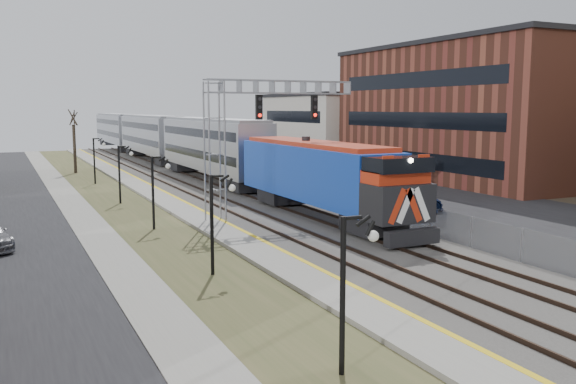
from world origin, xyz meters
TOP-DOWN VIEW (x-y plane):
  - street_west at (-11.50, 35.00)m, footprint 7.00×120.00m
  - sidewalk at (-7.00, 35.00)m, footprint 2.00×120.00m
  - grass_median at (-4.00, 35.00)m, footprint 4.00×120.00m
  - platform at (-1.00, 35.00)m, footprint 2.00×120.00m
  - ballast_bed at (4.00, 35.00)m, footprint 8.00×120.00m
  - parking_lot at (16.00, 35.00)m, footprint 16.00×120.00m
  - platform_edge at (-0.12, 35.00)m, footprint 0.24×120.00m
  - track_near at (2.00, 35.00)m, footprint 1.58×120.00m
  - track_far at (5.50, 35.00)m, footprint 1.58×120.00m
  - train at (5.50, 62.31)m, footprint 3.00×85.85m
  - signal_gantry at (1.22, 27.99)m, footprint 9.00×1.07m
  - lampposts at (-4.00, 18.29)m, footprint 0.14×62.14m
  - fence at (8.20, 35.00)m, footprint 0.04×120.00m
  - buildings_east at (30.00, 31.18)m, footprint 16.00×76.00m
  - car_lot_d at (11.52, 26.61)m, footprint 5.06×2.12m
  - car_lot_e at (11.91, 34.22)m, footprint 4.36×2.67m
  - car_lot_f at (13.24, 30.91)m, footprint 4.55×2.76m
  - car_lot_g at (12.24, 47.49)m, footprint 4.07×2.24m

SIDE VIEW (x-z plane):
  - street_west at x=-11.50m, z-range 0.00..0.04m
  - parking_lot at x=16.00m, z-range 0.00..0.04m
  - grass_median at x=-4.00m, z-range 0.00..0.06m
  - sidewalk at x=-7.00m, z-range 0.00..0.08m
  - ballast_bed at x=4.00m, z-range 0.00..0.20m
  - platform at x=-1.00m, z-range 0.00..0.24m
  - platform_edge at x=-0.12m, z-range 0.24..0.25m
  - track_near at x=2.00m, z-range 0.20..0.35m
  - track_far at x=5.50m, z-range 0.20..0.35m
  - car_lot_g at x=12.24m, z-range 0.00..1.31m
  - car_lot_e at x=11.91m, z-range 0.00..1.39m
  - car_lot_f at x=13.24m, z-range 0.00..1.42m
  - car_lot_d at x=11.52m, z-range 0.00..1.46m
  - fence at x=8.20m, z-range 0.00..1.60m
  - lampposts at x=-4.00m, z-range 0.00..4.00m
  - train at x=5.50m, z-range 0.26..5.58m
  - signal_gantry at x=1.22m, z-range 1.51..9.66m
  - buildings_east at x=30.00m, z-range -1.19..13.81m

